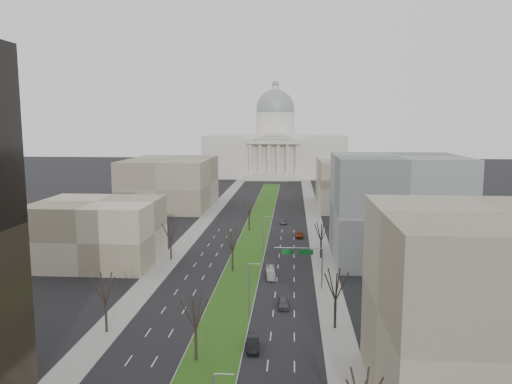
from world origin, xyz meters
The scene contains 25 objects.
ground centered at (0.00, 120.00, 0.00)m, with size 600.00×600.00×0.00m, color black.
median centered at (0.00, 118.99, 0.10)m, with size 8.00×222.03×0.20m.
sidewalk_left centered at (-17.50, 95.00, 0.07)m, with size 5.00×330.00×0.15m, color gray.
sidewalk_right centered at (17.50, 95.00, 0.07)m, with size 5.00×330.00×0.15m, color gray.
capitol centered at (0.00, 269.59, 16.31)m, with size 80.00×46.00×55.00m.
building_beige_left centered at (-33.00, 85.00, 7.00)m, with size 26.00×22.00×14.00m, color gray.
building_tan_right centered at (33.00, 32.00, 11.00)m, with size 26.00×24.00×22.00m, color gray.
building_grey_right centered at (34.00, 92.00, 12.00)m, with size 28.00×26.00×24.00m, color slate.
building_far_left centered at (-35.00, 160.00, 9.00)m, with size 30.00×40.00×18.00m, color gray.
building_far_right centered at (35.00, 165.00, 9.00)m, with size 30.00×40.00×18.00m, color gray.
tree_left_mid centered at (-17.20, 48.00, 7.00)m, with size 5.40×5.40×9.72m.
tree_left_far centered at (-17.20, 88.00, 6.84)m, with size 5.28×5.28×9.50m.
tree_right_mid centered at (17.20, 52.00, 7.16)m, with size 5.52×5.52×9.94m.
tree_right_far centered at (17.20, 92.00, 6.53)m, with size 5.04×5.04×9.07m.
tree_median_a centered at (-2.00, 40.00, 7.00)m, with size 5.40×5.40×9.72m.
tree_median_b centered at (-2.00, 80.00, 7.00)m, with size 5.40×5.40×9.72m.
tree_median_c centered at (-2.00, 120.00, 7.00)m, with size 5.40×5.40×9.72m.
streetlamp_median_b centered at (3.76, 55.00, 4.81)m, with size 1.90×0.20×9.16m.
streetlamp_median_c centered at (3.76, 95.00, 4.81)m, with size 1.90×0.20×9.16m.
mast_arm_signs centered at (13.49, 70.03, 6.11)m, with size 9.12×0.24×8.09m.
car_grey_near centered at (9.15, 60.26, 0.78)m, with size 1.84×4.58×1.56m, color #424448.
car_black centered at (5.20, 44.02, 0.80)m, with size 1.69×4.86×1.60m, color black.
car_red centered at (12.52, 112.88, 0.74)m, with size 2.08×5.11×1.48m, color maroon.
car_grey_far centered at (7.74, 131.11, 0.62)m, with size 2.07×4.49×1.25m, color #52575B.
box_van centered at (6.19, 76.91, 0.96)m, with size 1.61×6.88×1.92m, color silver.
Camera 1 is at (10.55, -21.52, 31.42)m, focal length 35.00 mm.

